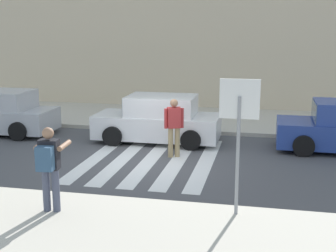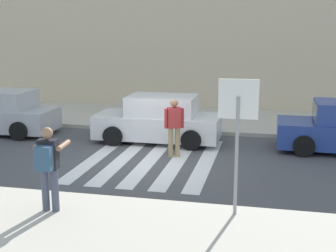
{
  "view_description": "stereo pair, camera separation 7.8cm",
  "coord_description": "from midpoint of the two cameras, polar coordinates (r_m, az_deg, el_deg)",
  "views": [
    {
      "loc": [
        3.22,
        -12.44,
        3.82
      ],
      "look_at": [
        0.6,
        -0.2,
        1.1
      ],
      "focal_mm": 50.0,
      "sensor_mm": 36.0,
      "label": 1
    },
    {
      "loc": [
        3.29,
        -12.42,
        3.82
      ],
      "look_at": [
        0.6,
        -0.2,
        1.1
      ],
      "focal_mm": 50.0,
      "sensor_mm": 36.0,
      "label": 2
    }
  ],
  "objects": [
    {
      "name": "crosswalk_stripe_0",
      "position": [
        14.06,
        -8.64,
        -3.63
      ],
      "size": [
        0.44,
        5.2,
        0.01
      ],
      "primitive_type": "cube",
      "color": "silver",
      "rests_on": "ground"
    },
    {
      "name": "pedestrian_crossing",
      "position": [
        13.6,
        0.57,
        0.18
      ],
      "size": [
        0.54,
        0.37,
        1.72
      ],
      "color": "tan",
      "rests_on": "ground"
    },
    {
      "name": "ground_plane",
      "position": [
        13.4,
        -2.5,
        -4.31
      ],
      "size": [
        120.0,
        120.0,
        0.0
      ],
      "primitive_type": "plane",
      "color": "#4C4C4F"
    },
    {
      "name": "crosswalk_stripe_3",
      "position": [
        13.42,
        1.03,
        -4.26
      ],
      "size": [
        0.44,
        5.2,
        0.01
      ],
      "primitive_type": "cube",
      "color": "silver",
      "rests_on": "ground"
    },
    {
      "name": "parked_car_white",
      "position": [
        15.45,
        -1.32,
        0.71
      ],
      "size": [
        4.1,
        1.92,
        1.55
      ],
      "color": "white",
      "rests_on": "ground"
    },
    {
      "name": "crosswalk_stripe_4",
      "position": [
        13.29,
        4.42,
        -4.45
      ],
      "size": [
        0.44,
        5.2,
        0.01
      ],
      "primitive_type": "cube",
      "color": "silver",
      "rests_on": "ground"
    },
    {
      "name": "stop_sign",
      "position": [
        8.99,
        8.41,
        1.09
      ],
      "size": [
        0.76,
        0.08,
        2.68
      ],
      "color": "gray",
      "rests_on": "sidewalk_near"
    },
    {
      "name": "sidewalk_far",
      "position": [
        19.08,
        2.02,
        0.92
      ],
      "size": [
        60.0,
        4.8,
        0.14
      ],
      "primitive_type": "cube",
      "color": "beige",
      "rests_on": "ground"
    },
    {
      "name": "crosswalk_stripe_1",
      "position": [
        13.8,
        -5.52,
        -3.85
      ],
      "size": [
        0.44,
        5.2,
        0.01
      ],
      "primitive_type": "cube",
      "color": "silver",
      "rests_on": "ground"
    },
    {
      "name": "building_facade_far",
      "position": [
        23.06,
        4.04,
        11.56
      ],
      "size": [
        56.0,
        4.0,
        7.1
      ],
      "primitive_type": "cube",
      "color": "beige",
      "rests_on": "ground"
    },
    {
      "name": "crosswalk_stripe_2",
      "position": [
        13.59,
        -2.29,
        -4.06
      ],
      "size": [
        0.44,
        5.2,
        0.01
      ],
      "primitive_type": "cube",
      "color": "silver",
      "rests_on": "ground"
    },
    {
      "name": "photographer_with_backpack",
      "position": [
        9.53,
        -14.53,
        -4.3
      ],
      "size": [
        0.63,
        0.88,
        1.72
      ],
      "color": "#474C60",
      "rests_on": "sidewalk_near"
    }
  ]
}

